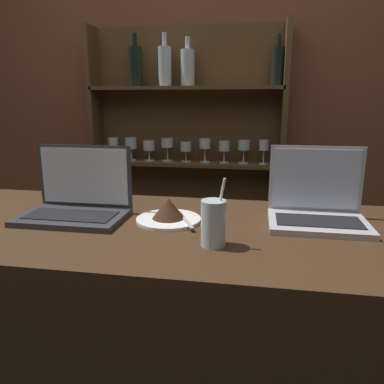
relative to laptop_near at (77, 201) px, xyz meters
The scene contains 7 objects.
bar_counter 0.59m from the laptop_near, ahead, with size 1.98×0.68×0.97m.
back_wall 1.29m from the laptop_near, 78.59° to the left, with size 7.00×0.06×2.70m.
back_shelf 1.15m from the laptop_near, 82.48° to the left, with size 1.15×0.18×1.75m.
laptop_near is the anchor object (origin of this frame).
laptop_far 0.76m from the laptop_near, ahead, with size 0.29×0.22×0.23m.
cake_plate 0.30m from the laptop_near, ahead, with size 0.20×0.20×0.07m.
water_glass 0.50m from the laptop_near, 20.35° to the right, with size 0.07×0.07×0.18m.
Camera 1 is at (0.32, -0.71, 1.34)m, focal length 35.00 mm.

